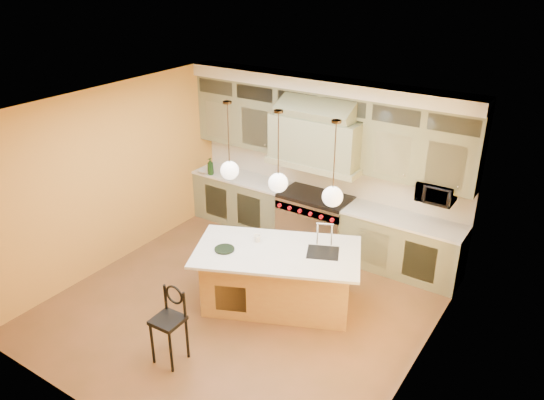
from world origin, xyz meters
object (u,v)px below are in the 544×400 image
Objects in this scene: counter_stool at (169,321)px; microwave at (436,192)px; range at (315,220)px; kitchen_island at (278,276)px.

microwave reaches higher than counter_stool.
range is at bearing -176.88° from microwave.
kitchen_island is at bearing -77.40° from range.
counter_stool is (-0.08, -3.52, 0.09)m from range.
counter_stool is at bearing -119.22° from microwave.
microwave reaches higher than kitchen_island.
kitchen_island is 4.75× the size of microwave.
kitchen_island is at bearing -128.79° from microwave.
microwave is at bearing 27.16° from kitchen_island.
microwave is (1.95, 0.11, 0.96)m from range.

